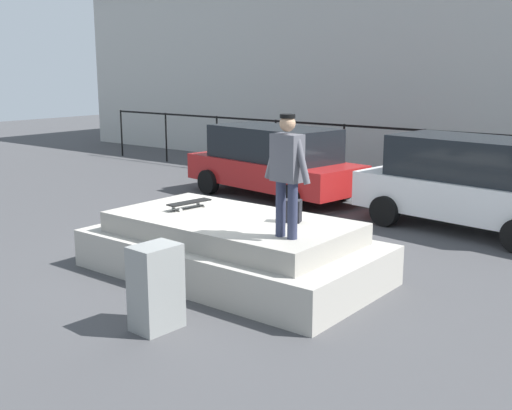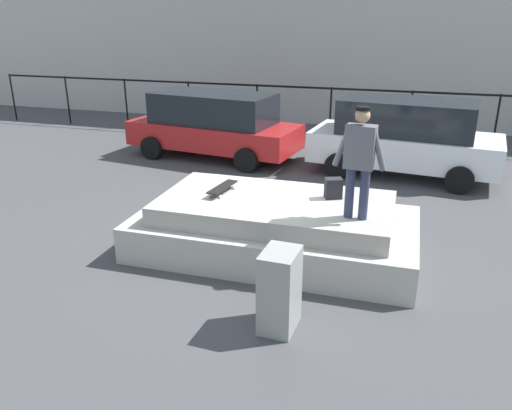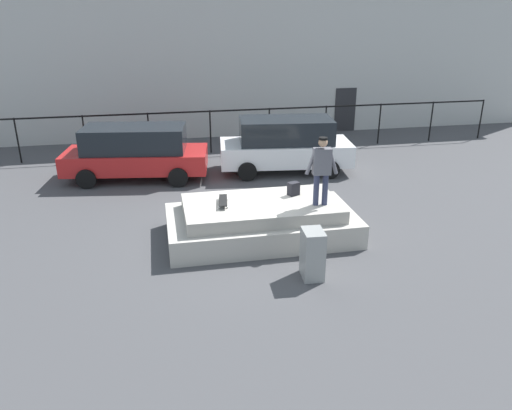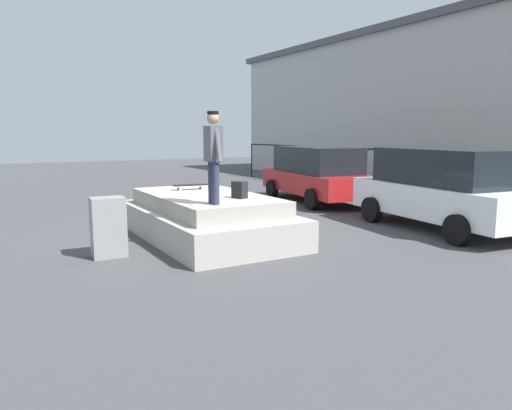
% 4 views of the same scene
% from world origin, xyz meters
% --- Properties ---
extents(ground_plane, '(60.00, 60.00, 0.00)m').
position_xyz_m(ground_plane, '(0.00, 0.00, 0.00)').
color(ground_plane, '#424244').
extents(concrete_ledge, '(4.75, 2.53, 0.95)m').
position_xyz_m(concrete_ledge, '(0.36, -0.27, 0.43)').
color(concrete_ledge, '#ADA89E').
rests_on(concrete_ledge, ground_plane).
extents(skateboarder, '(0.82, 0.29, 1.71)m').
position_xyz_m(skateboarder, '(1.74, -0.72, 1.93)').
color(skateboarder, '#2D334C').
rests_on(skateboarder, concrete_ledge).
extents(skateboard, '(0.31, 0.83, 0.12)m').
position_xyz_m(skateboard, '(-0.61, -0.22, 1.05)').
color(skateboard, black).
rests_on(skateboard, concrete_ledge).
extents(backpack, '(0.33, 0.29, 0.35)m').
position_xyz_m(backpack, '(1.28, 0.08, 1.12)').
color(backpack, black).
rests_on(backpack, concrete_ledge).
extents(car_red_hatchback_near, '(4.99, 2.61, 1.81)m').
position_xyz_m(car_red_hatchback_near, '(-2.85, 5.14, 0.95)').
color(car_red_hatchback_near, '#B21E1E').
rests_on(car_red_hatchback_near, ground_plane).
extents(car_white_hatchback_mid, '(4.77, 2.54, 1.90)m').
position_xyz_m(car_white_hatchback_mid, '(2.33, 4.94, 0.99)').
color(car_white_hatchback_mid, white).
rests_on(car_white_hatchback_mid, ground_plane).
extents(utility_box, '(0.47, 0.62, 1.10)m').
position_xyz_m(utility_box, '(1.01, -2.51, 0.55)').
color(utility_box, gray).
rests_on(utility_box, ground_plane).
extents(fence_row, '(24.06, 0.06, 1.72)m').
position_xyz_m(fence_row, '(0.00, 7.87, 1.23)').
color(fence_row, black).
rests_on(fence_row, ground_plane).
extents(warehouse_building, '(33.72, 7.66, 6.72)m').
position_xyz_m(warehouse_building, '(0.00, 14.05, 3.37)').
color(warehouse_building, '#B2B2AD').
rests_on(warehouse_building, ground_plane).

